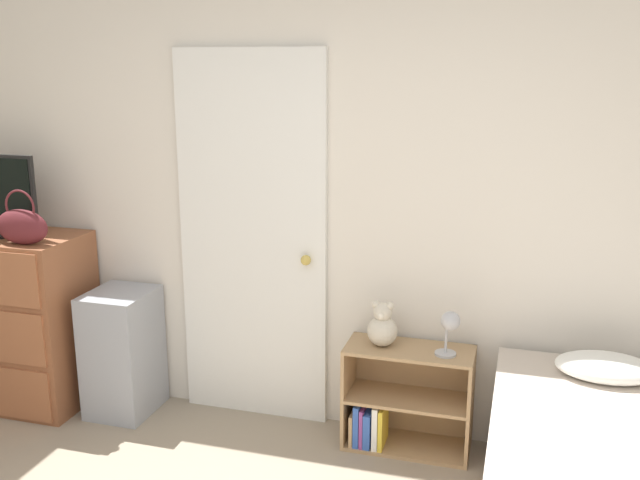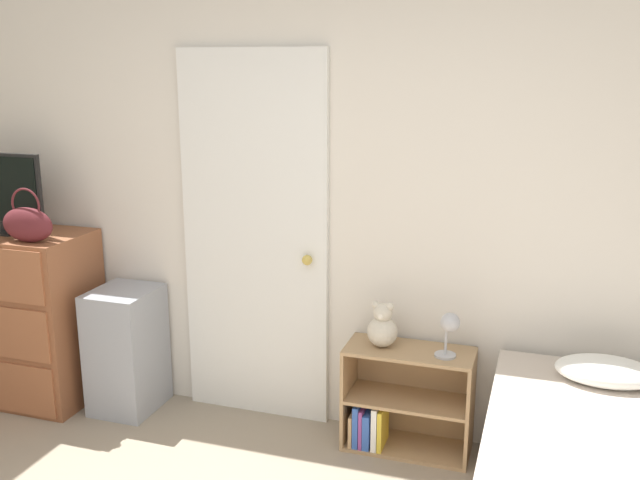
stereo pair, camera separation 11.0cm
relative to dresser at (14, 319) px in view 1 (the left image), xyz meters
The scene contains 8 objects.
wall_back 2.06m from the dresser, ahead, with size 10.00×0.06×2.55m.
door_closed 1.53m from the dresser, ahead, with size 0.84×0.09×2.05m.
dresser is the anchor object (origin of this frame).
handbag 0.68m from the dresser, 31.22° to the right, with size 0.31×0.12×0.30m.
storage_bin 0.70m from the dresser, ahead, with size 0.34×0.39×0.72m.
bookshelf 2.29m from the dresser, ahead, with size 0.65×0.29×0.56m.
teddy_bear 2.18m from the dresser, ahead, with size 0.16×0.16×0.24m.
desk_lamp 2.53m from the dresser, ahead, with size 0.12×0.12×0.23m.
Camera 1 is at (0.94, -1.38, 1.98)m, focal length 40.00 mm.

